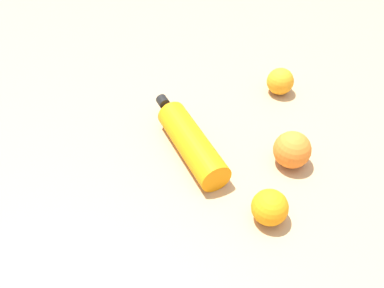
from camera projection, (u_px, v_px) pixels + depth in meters
name	position (u px, v px, depth m)	size (l,w,h in m)	color
ground_plane	(187.00, 152.00, 0.84)	(2.40, 2.40, 0.00)	tan
water_bottle	(188.00, 138.00, 0.83)	(0.27, 0.17, 0.07)	orange
orange_0	(292.00, 150.00, 0.79)	(0.08, 0.08, 0.08)	orange
orange_1	(270.00, 207.00, 0.70)	(0.07, 0.07, 0.07)	orange
orange_2	(280.00, 81.00, 0.97)	(0.07, 0.07, 0.07)	orange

